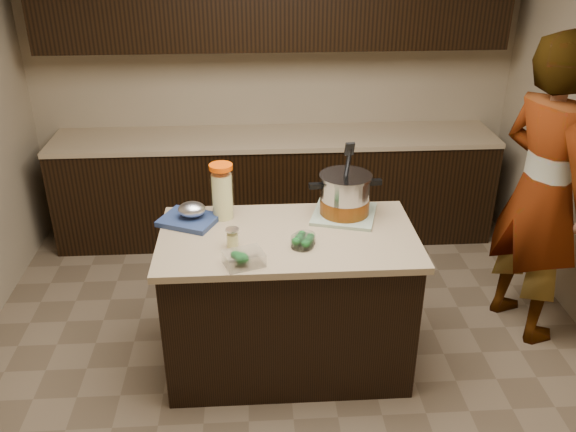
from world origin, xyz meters
name	(u,v)px	position (x,y,z in m)	size (l,w,h in m)	color
ground_plane	(288,360)	(0.00, 0.00, 0.00)	(4.00, 4.00, 0.00)	brown
room_shell	(288,93)	(0.00, 0.00, 1.71)	(4.04, 4.04, 2.72)	tan
back_cabinets	(275,129)	(0.00, 1.74, 0.94)	(3.60, 0.63, 2.33)	black
island	(288,301)	(0.00, 0.00, 0.45)	(1.46, 0.81, 0.90)	black
dish_towel	(344,214)	(0.35, 0.23, 0.91)	(0.36, 0.36, 0.02)	#557B53
stock_pot	(345,197)	(0.35, 0.22, 1.02)	(0.44, 0.34, 0.44)	#B7B7BC
lemonade_pitcher	(222,194)	(-0.37, 0.25, 1.06)	(0.18, 0.18, 0.33)	#EDE890
mason_jar	(233,238)	(-0.31, -0.12, 0.95)	(0.08, 0.08, 0.12)	#EDE890
broccoli_tub_left	(302,242)	(0.07, -0.14, 0.93)	(0.14, 0.14, 0.06)	silver
broccoli_tub_right	(305,239)	(0.09, -0.10, 0.92)	(0.13, 0.13, 0.05)	silver
broccoli_tub_rect	(244,259)	(-0.25, -0.31, 0.93)	(0.23, 0.20, 0.07)	silver
blue_tray	(190,216)	(-0.56, 0.19, 0.94)	(0.39, 0.36, 0.12)	navy
person	(542,192)	(1.60, 0.31, 0.98)	(0.72, 0.47, 1.96)	gray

